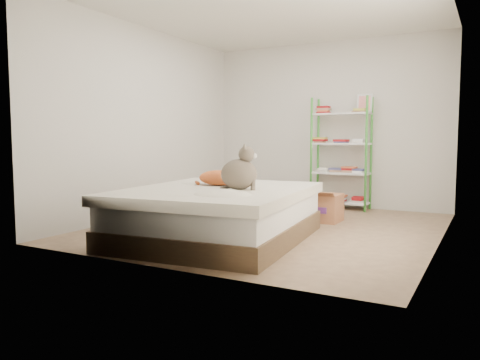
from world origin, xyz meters
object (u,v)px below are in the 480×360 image
Objects in this scene: orange_cat at (219,176)px; cardboard_box at (320,207)px; bed at (218,214)px; white_bin at (269,194)px; grey_cat at (239,168)px; shelf_unit at (341,157)px.

orange_cat is 1.62m from cardboard_box.
orange_cat is at bearing 113.86° from bed.
bed is at bearing -77.17° from white_bin.
white_bin is (-0.44, 2.29, -0.46)m from orange_cat.
grey_cat is 2.76m from white_bin.
bed is 1.71m from cardboard_box.
cardboard_box is (0.08, -1.20, -0.61)m from shelf_unit.
shelf_unit is 1.26m from white_bin.
cardboard_box is 1.30× the size of white_bin.
grey_cat is 0.26× the size of shelf_unit.
orange_cat reaches higher than white_bin.
orange_cat reaches higher than bed.
white_bin is at bearing 86.48° from orange_cat.
grey_cat is (0.40, -0.27, 0.12)m from orange_cat.
bed is 4.48× the size of cardboard_box.
bed reaches higher than cardboard_box.
orange_cat reaches higher than cardboard_box.
bed is 2.90m from shelf_unit.
white_bin is (-0.58, 2.53, -0.08)m from bed.
cardboard_box is (0.72, 1.37, -0.48)m from orange_cat.
bed is 4.34× the size of orange_cat.
orange_cat is at bearing -79.06° from white_bin.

